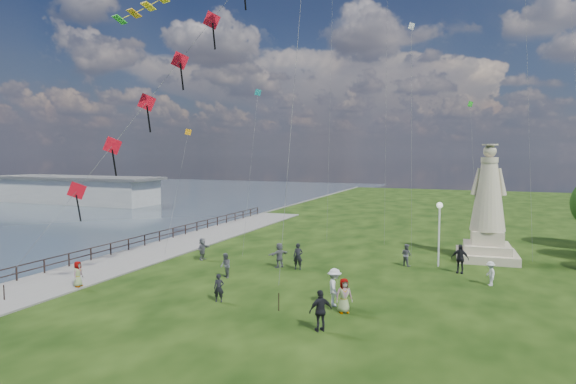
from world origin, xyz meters
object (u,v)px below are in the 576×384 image
at_px(person_3, 321,311).
at_px(person_4, 344,296).
at_px(person_0, 219,288).
at_px(lamppost, 439,220).
at_px(person_6, 298,256).
at_px(person_1, 225,266).
at_px(person_11, 279,255).
at_px(person_7, 406,255).
at_px(person_8, 490,274).
at_px(statue, 488,216).
at_px(person_5, 203,249).
at_px(person_10, 78,276).
at_px(person_9, 460,259).
at_px(person_2, 334,287).
at_px(pier_pavilion, 77,190).

bearing_deg(person_3, person_4, -138.24).
distance_m(person_0, person_3, 6.57).
bearing_deg(person_3, lamppost, -146.69).
bearing_deg(person_6, person_1, -143.57).
relative_size(lamppost, person_11, 2.62).
bearing_deg(person_7, person_3, 114.44).
bearing_deg(person_8, statue, 160.49).
xyz_separation_m(person_5, person_10, (-2.70, -9.11, -0.07)).
relative_size(person_10, person_11, 0.87).
relative_size(person_4, person_6, 0.97).
distance_m(person_0, person_9, 16.03).
height_order(person_2, person_7, person_2).
relative_size(pier_pavilion, person_0, 20.31).
bearing_deg(person_5, person_0, -146.36).
bearing_deg(person_8, person_4, -60.98).
bearing_deg(lamppost, person_3, -104.65).
bearing_deg(person_4, person_11, 97.56).
relative_size(pier_pavilion, person_7, 19.46).
distance_m(person_6, person_11, 1.39).
bearing_deg(person_10, person_6, -58.94).
bearing_deg(person_11, person_4, 72.75).
bearing_deg(person_4, person_2, 97.25).
xyz_separation_m(statue, lamppost, (-3.12, -3.51, 0.01)).
xyz_separation_m(pier_pavilion, person_11, (48.99, -30.56, -0.99)).
height_order(person_3, person_5, person_3).
bearing_deg(person_5, person_11, -93.51).
bearing_deg(person_2, person_7, -34.66).
bearing_deg(person_11, person_6, 118.77).
distance_m(person_8, person_9, 3.05).
height_order(pier_pavilion, person_3, pier_pavilion).
xyz_separation_m(person_5, person_7, (14.16, 3.57, -0.04)).
xyz_separation_m(person_0, person_11, (-0.02, 8.27, 0.11)).
xyz_separation_m(person_3, person_7, (1.74, 13.92, -0.15)).
bearing_deg(person_9, person_3, -102.39).
relative_size(pier_pavilion, person_8, 20.75).
bearing_deg(person_10, person_7, -63.22).
relative_size(lamppost, person_4, 2.61).
height_order(person_1, person_10, person_1).
bearing_deg(pier_pavilion, person_0, -38.39).
distance_m(statue, person_10, 27.89).
bearing_deg(person_4, person_7, 48.98).
relative_size(person_5, person_10, 1.09).
height_order(pier_pavilion, lamppost, lamppost).
bearing_deg(person_5, pier_pavilion, 51.73).
distance_m(person_1, person_7, 12.54).
relative_size(person_1, person_7, 1.01).
distance_m(person_1, person_6, 5.10).
relative_size(person_5, person_7, 1.05).
bearing_deg(pier_pavilion, person_6, -31.30).
xyz_separation_m(person_8, person_10, (-22.18, -9.45, 0.02)).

